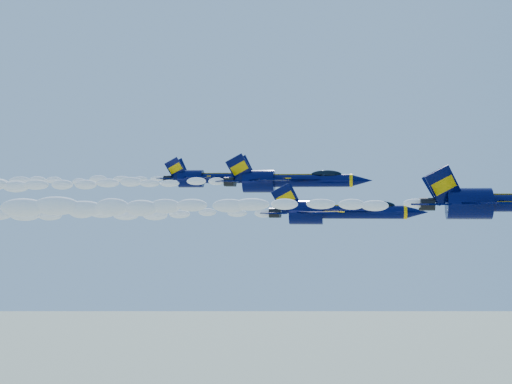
# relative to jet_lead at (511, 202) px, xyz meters

# --- Properties ---
(jet_lead) EXTENTS (19.11, 15.67, 7.10)m
(jet_lead) POSITION_rel_jet_lead_xyz_m (0.00, 0.00, 0.00)
(jet_lead) COLOR #020631
(smoke_trail_jet_lead) EXTENTS (41.54, 1.98, 1.78)m
(smoke_trail_jet_lead) POSITION_rel_jet_lead_xyz_m (-28.94, 0.00, -0.39)
(smoke_trail_jet_lead) COLOR white
(jet_second) EXTENTS (16.55, 13.58, 6.15)m
(jet_second) POSITION_rel_jet_lead_xyz_m (-16.20, 6.87, -0.95)
(jet_second) COLOR #020631
(smoke_trail_jet_second) EXTENTS (41.54, 1.71, 1.54)m
(smoke_trail_jet_second) POSITION_rel_jet_lead_xyz_m (-44.05, 6.87, -1.32)
(smoke_trail_jet_second) COLOR white
(jet_third) EXTENTS (18.21, 14.94, 6.77)m
(jet_third) POSITION_rel_jet_lead_xyz_m (-22.60, 18.79, 2.77)
(jet_third) COLOR #020631
(smoke_trail_jet_third) EXTENTS (41.54, 1.88, 1.69)m
(smoke_trail_jet_third) POSITION_rel_jet_lead_xyz_m (-51.15, 18.79, 2.38)
(smoke_trail_jet_third) COLOR white
(jet_fourth) EXTENTS (15.56, 12.77, 5.78)m
(jet_fourth) POSITION_rel_jet_lead_xyz_m (-33.46, 25.94, 3.38)
(jet_fourth) COLOR #020631
(smoke_trail_jet_fourth) EXTENTS (41.54, 1.61, 1.45)m
(smoke_trail_jet_fourth) POSITION_rel_jet_lead_xyz_m (-60.88, 25.94, 3.02)
(smoke_trail_jet_fourth) COLOR white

